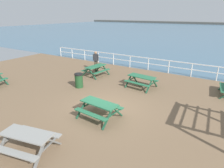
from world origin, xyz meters
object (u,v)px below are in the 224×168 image
Objects in this scene: visitor at (96,60)px; litter_bin at (79,80)px; picnic_table_mid_centre at (27,138)px; picnic_table_near_right at (142,79)px; picnic_table_near_left at (99,106)px; picnic_table_far_right at (96,68)px.

visitor is 4.09m from litter_bin.
picnic_table_mid_centre is 10.46m from visitor.
picnic_table_mid_centre is (-0.77, -7.98, 0.00)m from picnic_table_near_right.
picnic_table_mid_centre is 6.40m from litter_bin.
visitor is (-4.86, 6.30, 0.36)m from picnic_table_near_left.
visitor reaches higher than litter_bin.
picnic_table_near_left is 1.15× the size of visitor.
picnic_table_near_right is at bearing 32.07° from litter_bin.
picnic_table_near_left is at bearing -35.91° from litter_bin.
picnic_table_far_right is (-4.12, 0.48, 0.00)m from picnic_table_near_right.
picnic_table_mid_centre is 1.25× the size of visitor.
picnic_table_far_right is 1.18× the size of visitor.
picnic_table_near_left is 4.69m from picnic_table_near_right.
picnic_table_far_right is at bearing 99.03° from picnic_table_mid_centre.
litter_bin is (1.41, -3.81, -0.47)m from visitor.
picnic_table_mid_centre is 1.07× the size of picnic_table_far_right.
picnic_table_far_right is (-3.35, 8.46, 0.00)m from picnic_table_mid_centre.
picnic_table_near_left is 6.57m from picnic_table_far_right.
picnic_table_near_left is 0.97× the size of picnic_table_near_right.
picnic_table_near_right is 4.14m from litter_bin.
picnic_table_mid_centre is 9.10m from picnic_table_far_right.
litter_bin is at bearing -169.40° from visitor.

